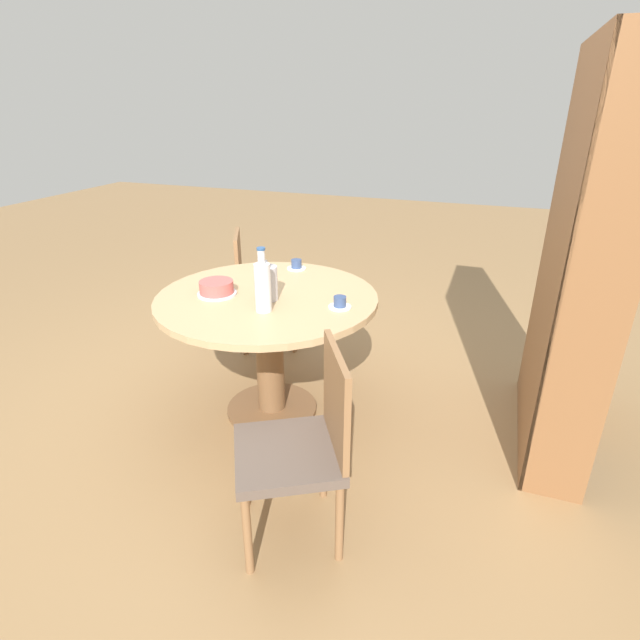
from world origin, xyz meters
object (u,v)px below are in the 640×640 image
chair_b (259,286)px  bookshelf (576,269)px  cup_a (296,265)px  water_bottle (263,286)px  cake_main (217,288)px  cup_b (340,303)px  chair_a (303,443)px  coffee_pot (267,282)px

chair_b → bookshelf: (0.50, 1.98, 0.51)m
chair_b → cup_a: bearing=-152.7°
water_bottle → cake_main: 0.37m
bookshelf → cup_b: size_ratio=16.65×
water_bottle → bookshelf: bearing=109.6°
cup_a → cup_b: (0.51, 0.45, 0.00)m
chair_a → chair_b: size_ratio=1.00×
chair_a → coffee_pot: (-0.72, -0.48, 0.39)m
chair_a → water_bottle: size_ratio=2.62×
chair_a → cup_b: 0.81m
chair_a → cup_a: bearing=173.5°
chair_a → bookshelf: 1.56m
chair_a → cake_main: (-0.69, -0.77, 0.32)m
chair_a → chair_b: bearing=-177.9°
chair_b → water_bottle: water_bottle is taller
chair_b → bookshelf: bearing=-130.2°
water_bottle → coffee_pot: bearing=-161.8°
water_bottle → cup_b: bearing=116.1°
water_bottle → cup_a: water_bottle is taller
coffee_pot → cake_main: bearing=-84.1°
bookshelf → water_bottle: (0.51, -1.43, -0.09)m
bookshelf → cake_main: bearing=102.5°
bookshelf → coffee_pot: (0.36, -1.48, -0.12)m
chair_a → cup_a: (-1.25, -0.53, 0.31)m
bookshelf → water_bottle: bearing=109.6°
coffee_pot → cup_a: coffee_pot is taller
cake_main → cup_a: size_ratio=1.80×
chair_a → coffee_pot: size_ratio=3.92×
coffee_pot → water_bottle: water_bottle is taller
water_bottle → cup_a: (-0.68, -0.10, -0.11)m
water_bottle → cup_b: water_bottle is taller
water_bottle → cup_b: (-0.17, 0.35, -0.11)m
coffee_pot → cup_b: (-0.02, 0.40, -0.08)m
chair_b → water_bottle: (1.01, 0.54, 0.42)m
cake_main → cup_b: 0.69m
chair_a → cake_main: 1.08m
cake_main → chair_a: bearing=48.2°
coffee_pot → cup_a: 0.54m
chair_a → cake_main: size_ratio=4.04×
cup_a → cup_b: same height
chair_b → cake_main: size_ratio=4.04×
bookshelf → cup_b: 1.16m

